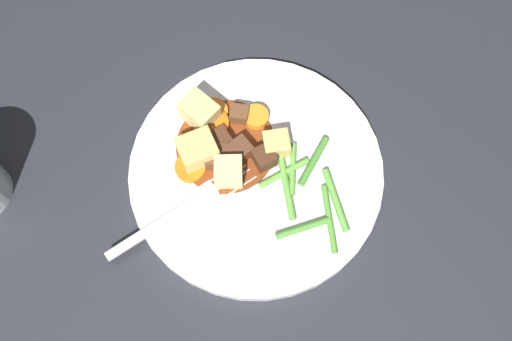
% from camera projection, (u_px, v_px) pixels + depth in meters
% --- Properties ---
extents(ground_plane, '(3.00, 3.00, 0.00)m').
position_uv_depth(ground_plane, '(256.00, 175.00, 0.69)').
color(ground_plane, '#26282D').
extents(dinner_plate, '(0.28, 0.28, 0.02)m').
position_uv_depth(dinner_plate, '(256.00, 173.00, 0.68)').
color(dinner_plate, white).
rests_on(dinner_plate, ground_plane).
extents(stew_sauce, '(0.11, 0.11, 0.00)m').
position_uv_depth(stew_sauce, '(229.00, 143.00, 0.68)').
color(stew_sauce, brown).
rests_on(stew_sauce, dinner_plate).
extents(carrot_slice_0, '(0.05, 0.05, 0.01)m').
position_uv_depth(carrot_slice_0, '(213.00, 124.00, 0.68)').
color(carrot_slice_0, orange).
rests_on(carrot_slice_0, dinner_plate).
extents(carrot_slice_1, '(0.04, 0.04, 0.01)m').
position_uv_depth(carrot_slice_1, '(213.00, 112.00, 0.69)').
color(carrot_slice_1, orange).
rests_on(carrot_slice_1, dinner_plate).
extents(carrot_slice_2, '(0.03, 0.03, 0.01)m').
position_uv_depth(carrot_slice_2, '(256.00, 117.00, 0.69)').
color(carrot_slice_2, orange).
rests_on(carrot_slice_2, dinner_plate).
extents(carrot_slice_3, '(0.05, 0.05, 0.01)m').
position_uv_depth(carrot_slice_3, '(190.00, 168.00, 0.67)').
color(carrot_slice_3, orange).
rests_on(carrot_slice_3, dinner_plate).
extents(potato_chunk_0, '(0.04, 0.03, 0.03)m').
position_uv_depth(potato_chunk_0, '(200.00, 112.00, 0.68)').
color(potato_chunk_0, '#E5CC7A').
rests_on(potato_chunk_0, dinner_plate).
extents(potato_chunk_1, '(0.05, 0.05, 0.03)m').
position_uv_depth(potato_chunk_1, '(198.00, 151.00, 0.66)').
color(potato_chunk_1, '#DBBC6B').
rests_on(potato_chunk_1, dinner_plate).
extents(potato_chunk_2, '(0.04, 0.04, 0.02)m').
position_uv_depth(potato_chunk_2, '(274.00, 142.00, 0.67)').
color(potato_chunk_2, '#DBBC6B').
rests_on(potato_chunk_2, dinner_plate).
extents(potato_chunk_3, '(0.04, 0.04, 0.03)m').
position_uv_depth(potato_chunk_3, '(228.00, 172.00, 0.65)').
color(potato_chunk_3, '#EAD68C').
rests_on(potato_chunk_3, dinner_plate).
extents(meat_chunk_0, '(0.03, 0.03, 0.02)m').
position_uv_depth(meat_chunk_0, '(237.00, 153.00, 0.67)').
color(meat_chunk_0, '#56331E').
rests_on(meat_chunk_0, dinner_plate).
extents(meat_chunk_1, '(0.03, 0.02, 0.02)m').
position_uv_depth(meat_chunk_1, '(220.00, 141.00, 0.67)').
color(meat_chunk_1, '#4C2B19').
rests_on(meat_chunk_1, dinner_plate).
extents(meat_chunk_2, '(0.04, 0.04, 0.02)m').
position_uv_depth(meat_chunk_2, '(221.00, 157.00, 0.67)').
color(meat_chunk_2, '#56331E').
rests_on(meat_chunk_2, dinner_plate).
extents(meat_chunk_3, '(0.03, 0.03, 0.02)m').
position_uv_depth(meat_chunk_3, '(268.00, 161.00, 0.66)').
color(meat_chunk_3, '#4C2B19').
rests_on(meat_chunk_3, dinner_plate).
extents(meat_chunk_4, '(0.03, 0.03, 0.02)m').
position_uv_depth(meat_chunk_4, '(239.00, 115.00, 0.68)').
color(meat_chunk_4, brown).
rests_on(meat_chunk_4, dinner_plate).
extents(green_bean_0, '(0.07, 0.06, 0.01)m').
position_uv_depth(green_bean_0, '(286.00, 182.00, 0.66)').
color(green_bean_0, '#66AD42').
rests_on(green_bean_0, dinner_plate).
extents(green_bean_1, '(0.04, 0.05, 0.01)m').
position_uv_depth(green_bean_1, '(302.00, 228.00, 0.65)').
color(green_bean_1, '#4C8E33').
rests_on(green_bean_1, dinner_plate).
extents(green_bean_2, '(0.06, 0.05, 0.01)m').
position_uv_depth(green_bean_2, '(336.00, 200.00, 0.66)').
color(green_bean_2, '#66AD42').
rests_on(green_bean_2, dinner_plate).
extents(green_bean_3, '(0.04, 0.05, 0.01)m').
position_uv_depth(green_bean_3, '(293.00, 169.00, 0.67)').
color(green_bean_3, '#66AD42').
rests_on(green_bean_3, dinner_plate).
extents(green_bean_4, '(0.02, 0.06, 0.01)m').
position_uv_depth(green_bean_4, '(313.00, 161.00, 0.67)').
color(green_bean_4, '#4C8E33').
rests_on(green_bean_4, dinner_plate).
extents(green_bean_5, '(0.06, 0.05, 0.01)m').
position_uv_depth(green_bean_5, '(329.00, 219.00, 0.65)').
color(green_bean_5, '#599E38').
rests_on(green_bean_5, dinner_plate).
extents(green_bean_6, '(0.03, 0.06, 0.01)m').
position_uv_depth(green_bean_6, '(284.00, 173.00, 0.67)').
color(green_bean_6, '#66AD42').
rests_on(green_bean_6, dinner_plate).
extents(fork, '(0.06, 0.17, 0.00)m').
position_uv_depth(fork, '(184.00, 208.00, 0.66)').
color(fork, silver).
rests_on(fork, dinner_plate).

